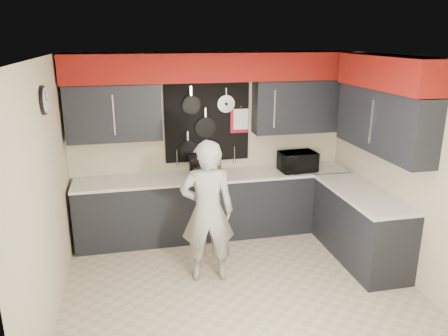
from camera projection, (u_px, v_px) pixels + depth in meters
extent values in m
plane|color=#BCAE92|center=(240.00, 286.00, 5.10)|extent=(4.00, 4.00, 0.00)
cube|color=beige|center=(211.00, 144.00, 6.35)|extent=(4.00, 0.01, 2.60)
cube|color=black|center=(114.00, 113.00, 5.78)|extent=(1.24, 0.32, 0.75)
cube|color=black|center=(299.00, 106.00, 6.32)|extent=(1.34, 0.32, 0.75)
cube|color=maroon|center=(212.00, 67.00, 5.87)|extent=(3.94, 0.36, 0.38)
cube|color=black|center=(207.00, 122.00, 6.24)|extent=(1.22, 0.03, 1.15)
cylinder|color=black|center=(191.00, 105.00, 6.08)|extent=(0.26, 0.04, 0.26)
cylinder|color=black|center=(206.00, 128.00, 6.22)|extent=(0.30, 0.04, 0.30)
cylinder|color=black|center=(188.00, 150.00, 6.26)|extent=(0.27, 0.04, 0.27)
cylinder|color=silver|center=(226.00, 104.00, 6.19)|extent=(0.25, 0.02, 0.25)
cube|color=#B20D24|center=(239.00, 121.00, 6.32)|extent=(0.26, 0.01, 0.34)
cube|color=white|center=(241.00, 119.00, 6.30)|extent=(0.22, 0.01, 0.30)
cylinder|color=silver|center=(177.00, 157.00, 6.27)|extent=(0.01, 0.01, 0.20)
cylinder|color=silver|center=(206.00, 156.00, 6.36)|extent=(0.01, 0.01, 0.20)
cylinder|color=silver|center=(234.00, 154.00, 6.44)|extent=(0.01, 0.01, 0.20)
cube|color=beige|center=(405.00, 169.00, 5.14)|extent=(0.01, 3.50, 2.60)
cube|color=black|center=(383.00, 121.00, 5.23)|extent=(0.32, 1.70, 0.75)
cube|color=maroon|center=(387.00, 72.00, 5.06)|extent=(0.36, 1.70, 0.38)
cube|color=beige|center=(46.00, 195.00, 4.31)|extent=(0.01, 3.50, 2.60)
cylinder|color=black|center=(43.00, 100.00, 4.43)|extent=(0.04, 0.30, 0.30)
cylinder|color=white|center=(46.00, 100.00, 4.44)|extent=(0.01, 0.26, 0.26)
cube|color=black|center=(215.00, 206.00, 6.33)|extent=(3.90, 0.60, 0.88)
cube|color=silver|center=(215.00, 176.00, 6.18)|extent=(3.90, 0.63, 0.04)
cube|color=black|center=(360.00, 226.00, 5.65)|extent=(0.60, 1.60, 0.88)
cube|color=silver|center=(362.00, 193.00, 5.52)|extent=(0.63, 1.60, 0.04)
cube|color=black|center=(219.00, 238.00, 6.20)|extent=(3.90, 0.06, 0.10)
imported|color=black|center=(298.00, 162.00, 6.31)|extent=(0.54, 0.38, 0.28)
cube|color=#3C1A13|center=(216.00, 166.00, 6.19)|extent=(0.13, 0.13, 0.24)
cylinder|color=white|center=(214.00, 168.00, 6.19)|extent=(0.13, 0.13, 0.17)
cube|color=black|center=(196.00, 176.00, 6.10)|extent=(0.19, 0.22, 0.03)
cube|color=black|center=(195.00, 165.00, 6.13)|extent=(0.17, 0.08, 0.27)
cube|color=black|center=(196.00, 158.00, 6.03)|extent=(0.19, 0.22, 0.05)
cylinder|color=black|center=(196.00, 171.00, 6.06)|extent=(0.10, 0.10, 0.12)
imported|color=#A7A7A5|center=(207.00, 212.00, 5.04)|extent=(0.67, 0.48, 1.72)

